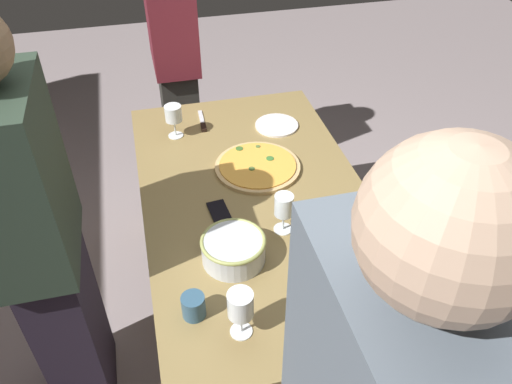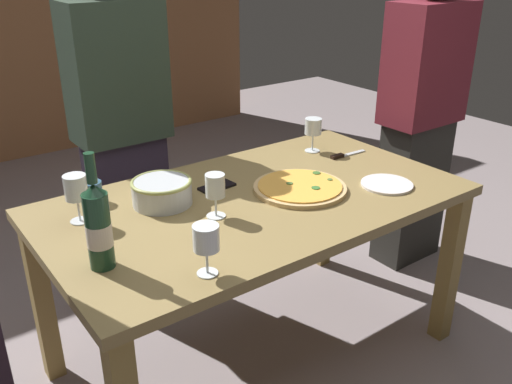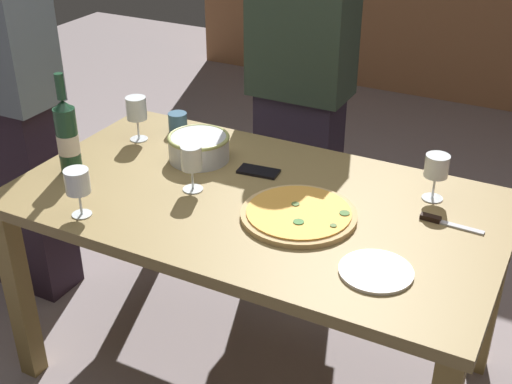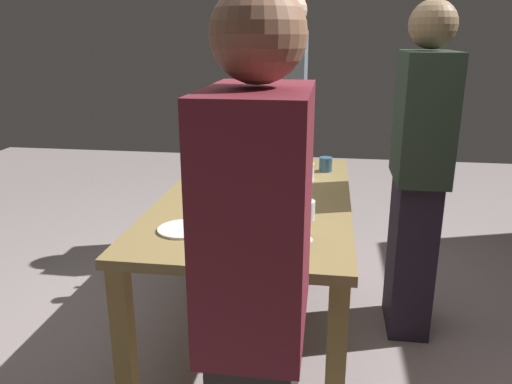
% 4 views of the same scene
% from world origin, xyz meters
% --- Properties ---
extents(ground_plane, '(8.00, 8.00, 0.00)m').
position_xyz_m(ground_plane, '(0.00, 0.00, 0.00)').
color(ground_plane, gray).
extents(dining_table, '(1.60, 0.90, 0.75)m').
position_xyz_m(dining_table, '(0.00, 0.00, 0.66)').
color(dining_table, olive).
rests_on(dining_table, ground).
extents(pizza, '(0.37, 0.37, 0.03)m').
position_xyz_m(pizza, '(0.18, -0.05, 0.76)').
color(pizza, tan).
rests_on(pizza, dining_table).
extents(serving_bowl, '(0.22, 0.22, 0.09)m').
position_xyz_m(serving_bowl, '(-0.31, 0.16, 0.80)').
color(serving_bowl, silver).
rests_on(serving_bowl, dining_table).
extents(wine_bottle, '(0.08, 0.08, 0.36)m').
position_xyz_m(wine_bottle, '(-0.66, -0.13, 0.89)').
color(wine_bottle, '#1B4028').
rests_on(wine_bottle, dining_table).
extents(wine_glass_near_pizza, '(0.08, 0.08, 0.17)m').
position_xyz_m(wine_glass_near_pizza, '(-0.61, 0.20, 0.87)').
color(wine_glass_near_pizza, white).
rests_on(wine_glass_near_pizza, dining_table).
extents(wine_glass_by_bottle, '(0.08, 0.08, 0.16)m').
position_xyz_m(wine_glass_by_bottle, '(-0.43, -0.35, 0.87)').
color(wine_glass_by_bottle, white).
rests_on(wine_glass_by_bottle, dining_table).
extents(wine_glass_far_left, '(0.08, 0.08, 0.16)m').
position_xyz_m(wine_glass_far_left, '(0.52, 0.26, 0.86)').
color(wine_glass_far_left, white).
rests_on(wine_glass_far_left, dining_table).
extents(wine_glass_far_right, '(0.07, 0.07, 0.16)m').
position_xyz_m(wine_glass_far_right, '(-0.21, -0.05, 0.86)').
color(wine_glass_far_right, white).
rests_on(wine_glass_far_right, dining_table).
extents(cup_amber, '(0.07, 0.07, 0.08)m').
position_xyz_m(cup_amber, '(-0.52, 0.33, 0.79)').
color(cup_amber, '#325772').
rests_on(cup_amber, dining_table).
extents(side_plate, '(0.21, 0.21, 0.01)m').
position_xyz_m(side_plate, '(0.49, -0.22, 0.76)').
color(side_plate, white).
rests_on(side_plate, dining_table).
extents(cell_phone, '(0.15, 0.08, 0.01)m').
position_xyz_m(cell_phone, '(-0.07, 0.16, 0.76)').
color(cell_phone, black).
rests_on(cell_phone, dining_table).
extents(pizza_knife, '(0.20, 0.03, 0.02)m').
position_xyz_m(pizza_knife, '(0.59, 0.12, 0.76)').
color(pizza_knife, silver).
rests_on(pizza_knife, dining_table).
extents(person_host, '(0.43, 0.24, 1.61)m').
position_xyz_m(person_host, '(1.19, 0.18, 0.81)').
color(person_host, '#2C2B27').
rests_on(person_host, ground).
extents(person_guest_right, '(0.41, 0.24, 1.65)m').
position_xyz_m(person_guest_right, '(-0.19, 0.78, 0.84)').
color(person_guest_right, black).
rests_on(person_guest_right, ground).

